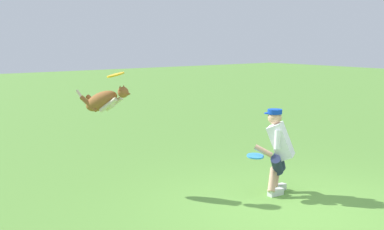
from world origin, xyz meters
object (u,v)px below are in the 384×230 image
person (278,148)px  dog (104,101)px  frisbee_held (255,156)px  frisbee_flying (116,75)px

person → dog: size_ratio=1.42×
person → frisbee_held: 0.40m
person → dog: (1.91, -1.92, 0.69)m
frisbee_flying → frisbee_held: 2.47m
frisbee_held → person: bearing=163.0°
person → dog: 2.79m
dog → frisbee_held: bearing=11.3°
frisbee_flying → frisbee_held: bearing=130.6°
person → frisbee_flying: bearing=10.7°
person → dog: bearing=10.3°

